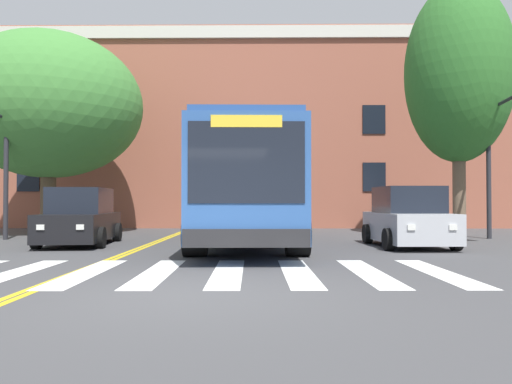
# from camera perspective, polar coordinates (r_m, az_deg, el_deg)

# --- Properties ---
(ground_plane) EXTENTS (120.00, 120.00, 0.00)m
(ground_plane) POSITION_cam_1_polar(r_m,az_deg,el_deg) (7.24, -7.35, -11.51)
(ground_plane) COLOR #424244
(crosswalk) EXTENTS (9.68, 3.92, 0.01)m
(crosswalk) POSITION_cam_1_polar(r_m,az_deg,el_deg) (9.35, -7.27, -9.11)
(crosswalk) COLOR white
(crosswalk) RESTS_ON ground
(lane_line_yellow_inner) EXTENTS (0.12, 36.00, 0.01)m
(lane_line_yellow_inner) POSITION_cam_1_polar(r_m,az_deg,el_deg) (23.46, -7.88, -4.27)
(lane_line_yellow_inner) COLOR gold
(lane_line_yellow_inner) RESTS_ON ground
(lane_line_yellow_outer) EXTENTS (0.12, 36.00, 0.01)m
(lane_line_yellow_outer) POSITION_cam_1_polar(r_m,az_deg,el_deg) (23.44, -7.49, -4.27)
(lane_line_yellow_outer) COLOR gold
(lane_line_yellow_outer) RESTS_ON ground
(city_bus) EXTENTS (3.21, 11.49, 3.26)m
(city_bus) POSITION_cam_1_polar(r_m,az_deg,el_deg) (15.40, -1.08, 0.71)
(city_bus) COLOR #2D5699
(city_bus) RESTS_ON ground
(car_black_near_lane) EXTENTS (2.25, 4.20, 1.72)m
(car_black_near_lane) POSITION_cam_1_polar(r_m,az_deg,el_deg) (16.00, -19.40, -2.88)
(car_black_near_lane) COLOR black
(car_black_near_lane) RESTS_ON ground
(car_silver_far_lane) EXTENTS (2.14, 3.73, 1.74)m
(car_silver_far_lane) POSITION_cam_1_polar(r_m,az_deg,el_deg) (15.11, 16.99, -2.98)
(car_silver_far_lane) COLOR #B7BABF
(car_silver_far_lane) RESTS_ON ground
(car_white_behind_bus) EXTENTS (2.19, 4.19, 1.76)m
(car_white_behind_bus) POSITION_cam_1_polar(r_m,az_deg,el_deg) (25.43, 0.50, -2.20)
(car_white_behind_bus) COLOR white
(car_white_behind_bus) RESTS_ON ground
(traffic_light_near_corner) EXTENTS (0.56, 3.16, 4.99)m
(traffic_light_near_corner) POSITION_cam_1_polar(r_m,az_deg,el_deg) (18.21, 26.35, 5.38)
(traffic_light_near_corner) COLOR #28282D
(traffic_light_near_corner) RESTS_ON ground
(street_tree_curbside_large) EXTENTS (4.16, 4.55, 9.36)m
(street_tree_curbside_large) POSITION_cam_1_polar(r_m,az_deg,el_deg) (20.21, 22.12, 12.47)
(street_tree_curbside_large) COLOR brown
(street_tree_curbside_large) RESTS_ON ground
(street_tree_curbside_small) EXTENTS (8.98, 8.54, 8.05)m
(street_tree_curbside_small) POSITION_cam_1_polar(r_m,az_deg,el_deg) (21.80, -22.59, 9.11)
(street_tree_curbside_small) COLOR brown
(street_tree_curbside_small) RESTS_ON ground
(building_facade) EXTENTS (42.12, 6.18, 9.97)m
(building_facade) POSITION_cam_1_polar(r_m,az_deg,el_deg) (27.60, -5.57, 6.59)
(building_facade) COLOR #9E5642
(building_facade) RESTS_ON ground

